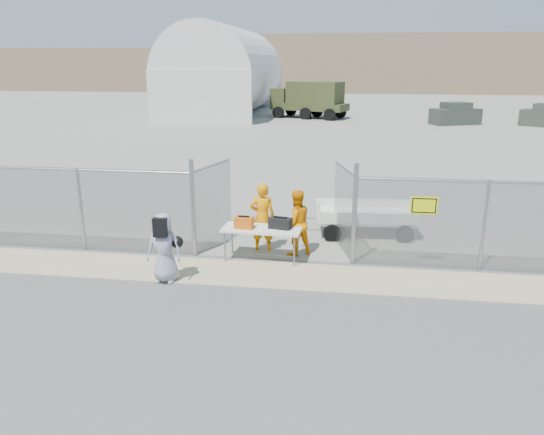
% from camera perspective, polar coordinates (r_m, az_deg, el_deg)
% --- Properties ---
extents(ground, '(160.00, 160.00, 0.00)m').
position_cam_1_polar(ground, '(11.55, -1.44, -8.03)').
color(ground, '#535353').
extents(tarmac_inside, '(160.00, 80.00, 0.01)m').
position_cam_1_polar(tarmac_inside, '(52.61, 6.40, 11.09)').
color(tarmac_inside, gray).
rests_on(tarmac_inside, ground).
extents(dirt_strip, '(44.00, 1.60, 0.01)m').
position_cam_1_polar(dirt_strip, '(12.46, -0.67, -6.12)').
color(dirt_strip, tan).
rests_on(dirt_strip, ground).
extents(distant_hills, '(140.00, 6.00, 9.00)m').
position_cam_1_polar(distant_hills, '(88.42, 10.76, 15.94)').
color(distant_hills, '#7F684F').
rests_on(distant_hills, ground).
extents(chain_link_fence, '(40.00, 0.20, 2.20)m').
position_cam_1_polar(chain_link_fence, '(13.02, 0.00, 0.00)').
color(chain_link_fence, gray).
rests_on(chain_link_fence, ground).
extents(quonset_hangar, '(9.00, 18.00, 8.00)m').
position_cam_1_polar(quonset_hangar, '(51.73, -5.10, 15.47)').
color(quonset_hangar, silver).
rests_on(quonset_hangar, ground).
extents(folding_table, '(1.99, 0.92, 0.83)m').
position_cam_1_polar(folding_table, '(13.24, -1.08, -2.85)').
color(folding_table, white).
rests_on(folding_table, ground).
extents(orange_bag, '(0.46, 0.33, 0.28)m').
position_cam_1_polar(orange_bag, '(13.08, -3.04, -0.55)').
color(orange_bag, orange).
rests_on(orange_bag, folding_table).
extents(black_duffel, '(0.59, 0.41, 0.26)m').
position_cam_1_polar(black_duffel, '(13.06, 0.90, -0.61)').
color(black_duffel, black).
rests_on(black_duffel, folding_table).
extents(security_worker_left, '(0.67, 0.44, 1.81)m').
position_cam_1_polar(security_worker_left, '(13.74, -1.03, 0.03)').
color(security_worker_left, orange).
rests_on(security_worker_left, ground).
extents(security_worker_right, '(1.04, 0.97, 1.70)m').
position_cam_1_polar(security_worker_right, '(13.48, 2.58, -0.56)').
color(security_worker_right, orange).
rests_on(security_worker_right, ground).
extents(visitor, '(0.79, 0.51, 1.60)m').
position_cam_1_polar(visitor, '(12.07, -11.51, -3.20)').
color(visitor, '#9494A1').
rests_on(visitor, ground).
extents(utility_trailer, '(3.79, 2.20, 0.88)m').
position_cam_1_polar(utility_trailer, '(15.49, 10.00, -0.11)').
color(utility_trailer, white).
rests_on(utility_trailer, ground).
extents(military_truck, '(7.03, 4.53, 3.14)m').
position_cam_1_polar(military_truck, '(47.66, 4.07, 12.49)').
color(military_truck, '#393F1E').
rests_on(military_truck, ground).
extents(parked_vehicle_near, '(4.12, 3.08, 1.70)m').
position_cam_1_polar(parked_vehicle_near, '(44.94, 19.13, 10.49)').
color(parked_vehicle_near, '#333933').
rests_on(parked_vehicle_near, ground).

